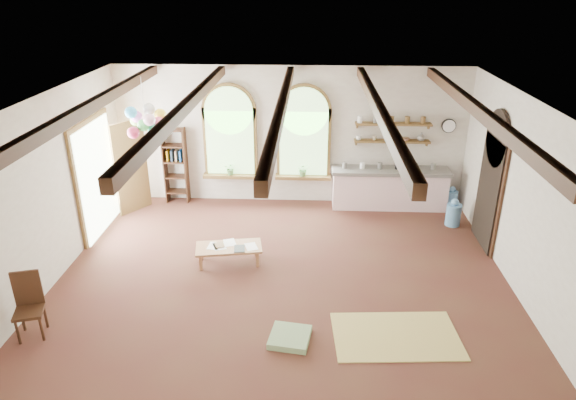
# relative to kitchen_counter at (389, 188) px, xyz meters

# --- Properties ---
(floor) EXTENTS (8.00, 8.00, 0.00)m
(floor) POSITION_rel_kitchen_counter_xyz_m (-2.30, -3.20, -0.48)
(floor) COLOR #512F21
(floor) RESTS_ON ground
(ceiling_beams) EXTENTS (6.20, 6.80, 0.18)m
(ceiling_beams) POSITION_rel_kitchen_counter_xyz_m (-2.30, -3.20, 2.62)
(ceiling_beams) COLOR #391D12
(ceiling_beams) RESTS_ON ceiling
(window_left) EXTENTS (1.30, 0.28, 2.20)m
(window_left) POSITION_rel_kitchen_counter_xyz_m (-3.70, 0.23, 1.16)
(window_left) COLOR brown
(window_left) RESTS_ON floor
(window_right) EXTENTS (1.30, 0.28, 2.20)m
(window_right) POSITION_rel_kitchen_counter_xyz_m (-2.00, 0.23, 1.16)
(window_right) COLOR brown
(window_right) RESTS_ON floor
(left_doorway) EXTENTS (0.10, 1.90, 2.50)m
(left_doorway) POSITION_rel_kitchen_counter_xyz_m (-6.25, -1.40, 0.67)
(left_doorway) COLOR brown
(left_doorway) RESTS_ON floor
(right_doorway) EXTENTS (0.10, 1.30, 2.40)m
(right_doorway) POSITION_rel_kitchen_counter_xyz_m (1.65, -1.70, 0.62)
(right_doorway) COLOR black
(right_doorway) RESTS_ON floor
(kitchen_counter) EXTENTS (2.68, 0.62, 0.94)m
(kitchen_counter) POSITION_rel_kitchen_counter_xyz_m (0.00, 0.00, 0.00)
(kitchen_counter) COLOR white
(kitchen_counter) RESTS_ON floor
(wall_shelf_lower) EXTENTS (1.70, 0.24, 0.04)m
(wall_shelf_lower) POSITION_rel_kitchen_counter_xyz_m (0.00, 0.18, 1.07)
(wall_shelf_lower) COLOR brown
(wall_shelf_lower) RESTS_ON wall_back
(wall_shelf_upper) EXTENTS (1.70, 0.24, 0.04)m
(wall_shelf_upper) POSITION_rel_kitchen_counter_xyz_m (0.00, 0.18, 1.47)
(wall_shelf_upper) COLOR brown
(wall_shelf_upper) RESTS_ON wall_back
(wall_clock) EXTENTS (0.32, 0.04, 0.32)m
(wall_clock) POSITION_rel_kitchen_counter_xyz_m (1.25, 0.25, 1.42)
(wall_clock) COLOR black
(wall_clock) RESTS_ON wall_back
(bookshelf) EXTENTS (0.53, 0.32, 1.80)m
(bookshelf) POSITION_rel_kitchen_counter_xyz_m (-5.00, 0.12, 0.42)
(bookshelf) COLOR #391D12
(bookshelf) RESTS_ON floor
(coffee_table) EXTENTS (1.29, 0.75, 0.35)m
(coffee_table) POSITION_rel_kitchen_counter_xyz_m (-3.33, -2.73, -0.17)
(coffee_table) COLOR #B27F52
(coffee_table) RESTS_ON floor
(side_chair) EXTENTS (0.50, 0.50, 1.01)m
(side_chair) POSITION_rel_kitchen_counter_xyz_m (-5.96, -4.98, -0.18)
(side_chair) COLOR #391D12
(side_chair) RESTS_ON floor
(floor_mat) EXTENTS (1.95, 1.28, 0.02)m
(floor_mat) POSITION_rel_kitchen_counter_xyz_m (-0.50, -4.77, -0.47)
(floor_mat) COLOR #D3BD69
(floor_mat) RESTS_ON floor
(floor_cushion) EXTENTS (0.66, 0.66, 0.10)m
(floor_cushion) POSITION_rel_kitchen_counter_xyz_m (-2.09, -4.94, -0.43)
(floor_cushion) COLOR gray
(floor_cushion) RESTS_ON floor
(water_jug_a) EXTENTS (0.28, 0.28, 0.54)m
(water_jug_a) POSITION_rel_kitchen_counter_xyz_m (1.45, 0.00, -0.24)
(water_jug_a) COLOR #5E97C9
(water_jug_a) RESTS_ON floor
(water_jug_b) EXTENTS (0.32, 0.32, 0.62)m
(water_jug_b) POSITION_rel_kitchen_counter_xyz_m (1.28, -0.90, -0.21)
(water_jug_b) COLOR #5E97C9
(water_jug_b) RESTS_ON floor
(balloon_cluster) EXTENTS (0.75, 0.77, 1.15)m
(balloon_cluster) POSITION_rel_kitchen_counter_xyz_m (-5.14, -1.25, 1.86)
(balloon_cluster) COLOR white
(balloon_cluster) RESTS_ON floor
(table_book) EXTENTS (0.23, 0.27, 0.02)m
(table_book) POSITION_rel_kitchen_counter_xyz_m (-3.58, -2.73, -0.12)
(table_book) COLOR olive
(table_book) RESTS_ON coffee_table
(tablet) EXTENTS (0.23, 0.30, 0.01)m
(tablet) POSITION_rel_kitchen_counter_xyz_m (-3.12, -2.82, -0.12)
(tablet) COLOR black
(tablet) RESTS_ON coffee_table
(potted_plant_left) EXTENTS (0.27, 0.23, 0.30)m
(potted_plant_left) POSITION_rel_kitchen_counter_xyz_m (-3.70, 0.12, 0.37)
(potted_plant_left) COLOR #598C4C
(potted_plant_left) RESTS_ON window_left
(potted_plant_right) EXTENTS (0.27, 0.23, 0.30)m
(potted_plant_right) POSITION_rel_kitchen_counter_xyz_m (-2.00, 0.12, 0.37)
(potted_plant_right) COLOR #598C4C
(potted_plant_right) RESTS_ON window_right
(shelf_cup_a) EXTENTS (0.12, 0.10, 0.10)m
(shelf_cup_a) POSITION_rel_kitchen_counter_xyz_m (-0.75, 0.18, 1.14)
(shelf_cup_a) COLOR white
(shelf_cup_a) RESTS_ON wall_shelf_lower
(shelf_cup_b) EXTENTS (0.10, 0.10, 0.09)m
(shelf_cup_b) POSITION_rel_kitchen_counter_xyz_m (-0.40, 0.18, 1.14)
(shelf_cup_b) COLOR beige
(shelf_cup_b) RESTS_ON wall_shelf_lower
(shelf_bowl_a) EXTENTS (0.22, 0.22, 0.05)m
(shelf_bowl_a) POSITION_rel_kitchen_counter_xyz_m (-0.05, 0.18, 1.12)
(shelf_bowl_a) COLOR beige
(shelf_bowl_a) RESTS_ON wall_shelf_lower
(shelf_bowl_b) EXTENTS (0.20, 0.20, 0.06)m
(shelf_bowl_b) POSITION_rel_kitchen_counter_xyz_m (0.30, 0.18, 1.12)
(shelf_bowl_b) COLOR #8C664C
(shelf_bowl_b) RESTS_ON wall_shelf_lower
(shelf_vase) EXTENTS (0.18, 0.18, 0.19)m
(shelf_vase) POSITION_rel_kitchen_counter_xyz_m (0.65, 0.18, 1.19)
(shelf_vase) COLOR slate
(shelf_vase) RESTS_ON wall_shelf_lower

